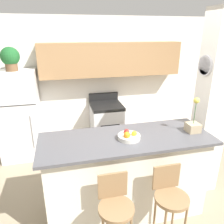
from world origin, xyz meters
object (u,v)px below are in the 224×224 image
at_px(orchid_vase, 193,124).
at_px(trash_bin, 55,148).
at_px(stove_range, 107,125).
at_px(potted_plant_on_fridge, 10,58).
at_px(refrigerator, 19,116).
at_px(fruit_bowl, 129,136).
at_px(bar_stool_right, 170,198).
at_px(bar_stool_left, 115,208).

height_order(orchid_vase, trash_bin, orchid_vase).
xyz_separation_m(stove_range, potted_plant_on_fridge, (-1.63, 0.00, 1.39)).
distance_m(refrigerator, trash_bin, 0.88).
relative_size(potted_plant_on_fridge, orchid_vase, 0.90).
distance_m(fruit_bowl, trash_bin, 2.09).
bearing_deg(potted_plant_on_fridge, bar_stool_right, -53.34).
height_order(bar_stool_right, potted_plant_on_fridge, potted_plant_on_fridge).
xyz_separation_m(potted_plant_on_fridge, trash_bin, (0.58, -0.20, -1.66)).
relative_size(potted_plant_on_fridge, fruit_bowl, 1.51).
bearing_deg(trash_bin, bar_stool_right, -61.34).
bearing_deg(fruit_bowl, refrigerator, 129.21).
bearing_deg(bar_stool_right, stove_range, 93.57).
distance_m(orchid_vase, trash_bin, 2.59).
xyz_separation_m(stove_range, bar_stool_right, (0.15, -2.39, 0.19)).
distance_m(potted_plant_on_fridge, trash_bin, 1.77).
xyz_separation_m(bar_stool_left, bar_stool_right, (0.58, 0.00, 0.00)).
height_order(refrigerator, trash_bin, refrigerator).
relative_size(bar_stool_right, fruit_bowl, 3.70).
height_order(fruit_bowl, trash_bin, fruit_bowl).
xyz_separation_m(fruit_bowl, trash_bin, (-0.92, 1.64, -0.93)).
relative_size(refrigerator, fruit_bowl, 6.24).
bearing_deg(bar_stool_left, stove_range, 79.72).
distance_m(stove_range, fruit_bowl, 1.96).
distance_m(bar_stool_right, trash_bin, 2.53).
bearing_deg(orchid_vase, trash_bin, 137.05).
bearing_deg(trash_bin, potted_plant_on_fridge, 160.99).
xyz_separation_m(refrigerator, bar_stool_left, (1.19, -2.39, -0.17)).
height_order(bar_stool_left, bar_stool_right, same).
distance_m(stove_range, trash_bin, 1.10).
relative_size(refrigerator, orchid_vase, 3.71).
height_order(refrigerator, bar_stool_right, refrigerator).
bearing_deg(orchid_vase, refrigerator, 141.88).
bearing_deg(bar_stool_right, bar_stool_left, 180.00).
bearing_deg(orchid_vase, bar_stool_right, -134.99).
bearing_deg(refrigerator, orchid_vase, -38.12).
bearing_deg(orchid_vase, potted_plant_on_fridge, 141.88).
relative_size(stove_range, trash_bin, 2.82).
relative_size(refrigerator, potted_plant_on_fridge, 4.13).
relative_size(stove_range, fruit_bowl, 4.08).
distance_m(potted_plant_on_fridge, fruit_bowl, 2.48).
relative_size(refrigerator, bar_stool_right, 1.69).
height_order(bar_stool_left, fruit_bowl, fruit_bowl).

